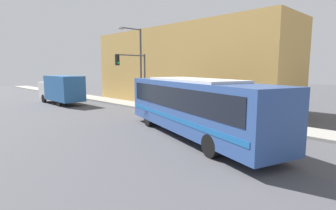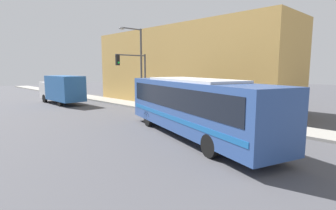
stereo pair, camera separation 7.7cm
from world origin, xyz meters
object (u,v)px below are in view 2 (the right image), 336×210
Objects in this scene: city_bus at (193,104)px; pedestrian_near_corner at (213,105)px; street_lamp at (139,61)px; parking_meter at (182,103)px; fire_hydrant at (238,117)px; delivery_truck at (62,89)px; traffic_light_pole at (135,71)px.

city_bus reaches higher than pedestrian_near_corner.
city_bus is 1.65× the size of street_lamp.
parking_meter is 0.67× the size of pedestrian_near_corner.
city_bus is 6.84× the size of pedestrian_near_corner.
street_lamp reaches higher than fire_hydrant.
delivery_truck is 0.99× the size of street_lamp.
delivery_truck is at bearing 116.99° from street_lamp.
city_bus reaches higher than parking_meter.
traffic_light_pole reaches higher than city_bus.
delivery_truck reaches higher than parking_meter.
parking_meter is 6.58m from street_lamp.
street_lamp is at bearing 92.44° from pedestrian_near_corner.
street_lamp is at bearing 90.77° from parking_meter.
fire_hydrant is 0.15× the size of traffic_light_pole.
pedestrian_near_corner is at bearing 82.72° from fire_hydrant.
traffic_light_pole is at bearing 101.79° from parking_meter.
street_lamp is at bearing 84.53° from city_bus.
street_lamp reaches higher than pedestrian_near_corner.
pedestrian_near_corner is at bearing -80.53° from traffic_light_pole.
parking_meter reaches higher than fire_hydrant.
traffic_light_pole is (3.20, -8.81, 1.93)m from delivery_truck.
city_bus is 4.85m from fire_hydrant.
pedestrian_near_corner reaches higher than parking_meter.
city_bus is 18.87m from delivery_truck.
city_bus is 10.22× the size of parking_meter.
traffic_light_pole is (3.65, 10.05, 1.71)m from city_bus.
delivery_truck is at bearing 102.58° from fire_hydrant.
delivery_truck is 19.36m from fire_hydrant.
street_lamp is 9.17m from pedestrian_near_corner.
delivery_truck is 6.17× the size of parking_meter.
street_lamp is at bearing -63.01° from delivery_truck.
fire_hydrant is (4.21, -18.86, -1.11)m from delivery_truck.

